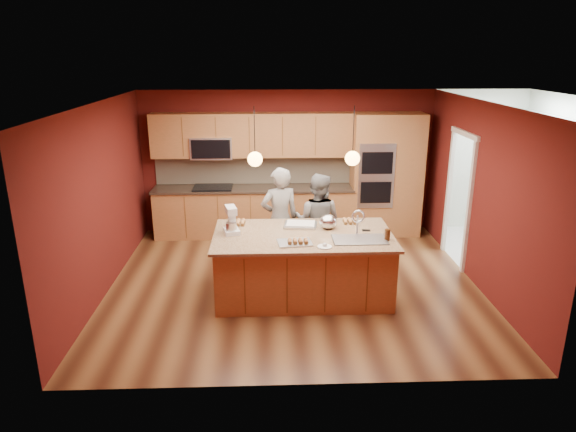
{
  "coord_description": "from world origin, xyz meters",
  "views": [
    {
      "loc": [
        -0.36,
        -7.12,
        3.39
      ],
      "look_at": [
        -0.09,
        -0.1,
        1.11
      ],
      "focal_mm": 32.0,
      "sensor_mm": 36.0,
      "label": 1
    }
  ],
  "objects_px": {
    "stand_mixer": "(231,222)",
    "mixing_bowl": "(328,222)",
    "person_left": "(280,219)",
    "island": "(304,264)",
    "person_right": "(318,222)"
  },
  "relations": [
    {
      "from": "person_right",
      "to": "mixing_bowl",
      "type": "height_order",
      "value": "person_right"
    },
    {
      "from": "stand_mixer",
      "to": "mixing_bowl",
      "type": "relative_size",
      "value": 1.51
    },
    {
      "from": "person_left",
      "to": "stand_mixer",
      "type": "xyz_separation_m",
      "value": [
        -0.7,
        -0.86,
        0.25
      ]
    },
    {
      "from": "person_right",
      "to": "island",
      "type": "bearing_deg",
      "value": 94.88
    },
    {
      "from": "person_left",
      "to": "stand_mixer",
      "type": "bearing_deg",
      "value": 36.46
    },
    {
      "from": "person_left",
      "to": "stand_mixer",
      "type": "distance_m",
      "value": 1.14
    },
    {
      "from": "island",
      "to": "person_right",
      "type": "bearing_deg",
      "value": 73.68
    },
    {
      "from": "person_right",
      "to": "stand_mixer",
      "type": "bearing_deg",
      "value": 54.54
    },
    {
      "from": "person_left",
      "to": "stand_mixer",
      "type": "relative_size",
      "value": 4.34
    },
    {
      "from": "island",
      "to": "person_left",
      "type": "xyz_separation_m",
      "value": [
        -0.32,
        0.96,
        0.36
      ]
    },
    {
      "from": "stand_mixer",
      "to": "mixing_bowl",
      "type": "height_order",
      "value": "stand_mixer"
    },
    {
      "from": "island",
      "to": "person_left",
      "type": "height_order",
      "value": "person_left"
    },
    {
      "from": "person_left",
      "to": "mixing_bowl",
      "type": "xyz_separation_m",
      "value": [
        0.68,
        -0.72,
        0.19
      ]
    },
    {
      "from": "person_left",
      "to": "person_right",
      "type": "distance_m",
      "value": 0.61
    },
    {
      "from": "island",
      "to": "mixing_bowl",
      "type": "relative_size",
      "value": 9.84
    }
  ]
}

